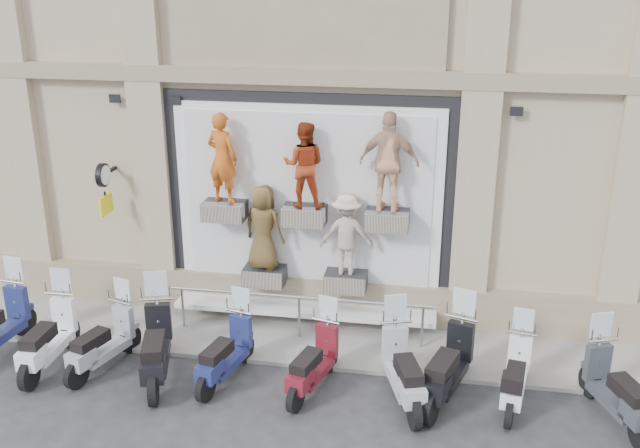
% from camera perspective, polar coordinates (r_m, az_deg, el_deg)
% --- Properties ---
extents(ground, '(90.00, 90.00, 0.00)m').
position_cam_1_polar(ground, '(12.10, -3.57, -13.80)').
color(ground, '#2A2A2C').
rests_on(ground, ground).
extents(sidewalk, '(16.00, 2.20, 0.08)m').
position_cam_1_polar(sidewalk, '(13.83, -1.57, -8.91)').
color(sidewalk, gray).
rests_on(sidewalk, ground).
extents(shop_vitrine, '(5.60, 0.83, 4.30)m').
position_cam_1_polar(shop_vitrine, '(13.44, -0.71, 1.29)').
color(shop_vitrine, black).
rests_on(shop_vitrine, ground).
extents(guard_rail, '(5.06, 0.10, 0.93)m').
position_cam_1_polar(guard_rail, '(13.55, -1.67, -7.54)').
color(guard_rail, '#9EA0A5').
rests_on(guard_rail, ground).
extents(clock_sign_bracket, '(0.10, 0.80, 1.02)m').
position_cam_1_polar(clock_sign_bracket, '(14.32, -16.89, 3.22)').
color(clock_sign_bracket, black).
rests_on(clock_sign_bracket, ground).
extents(scooter_b, '(0.63, 2.01, 1.62)m').
position_cam_1_polar(scooter_b, '(13.41, -21.03, -7.63)').
color(scooter_b, white).
rests_on(scooter_b, ground).
extents(scooter_c, '(1.04, 1.93, 1.50)m').
position_cam_1_polar(scooter_c, '(13.06, -17.08, -8.19)').
color(scooter_c, gray).
rests_on(scooter_c, ground).
extents(scooter_d, '(1.21, 2.21, 1.72)m').
position_cam_1_polar(scooter_d, '(12.48, -13.08, -8.60)').
color(scooter_d, black).
rests_on(scooter_d, ground).
extents(scooter_e, '(0.94, 1.91, 1.49)m').
position_cam_1_polar(scooter_e, '(12.28, -7.62, -9.33)').
color(scooter_e, navy).
rests_on(scooter_e, ground).
extents(scooter_f, '(0.98, 1.89, 1.48)m').
position_cam_1_polar(scooter_f, '(11.92, -0.54, -10.17)').
color(scooter_f, '#5C0F19').
rests_on(scooter_f, ground).
extents(scooter_g, '(1.17, 2.07, 1.62)m').
position_cam_1_polar(scooter_g, '(11.68, 6.73, -10.60)').
color(scooter_g, '#A0A4A7').
rests_on(scooter_g, ground).
extents(scooter_h, '(1.23, 2.18, 1.70)m').
position_cam_1_polar(scooter_h, '(11.82, 10.27, -10.16)').
color(scooter_h, black).
rests_on(scooter_h, ground).
extents(scooter_i, '(0.84, 1.85, 1.45)m').
position_cam_1_polar(scooter_i, '(11.99, 15.46, -10.83)').
color(scooter_i, white).
rests_on(scooter_i, ground).
extents(scooter_j, '(1.21, 2.01, 1.57)m').
position_cam_1_polar(scooter_j, '(12.06, 22.81, -11.25)').
color(scooter_j, '#2E3238').
rests_on(scooter_j, ground).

